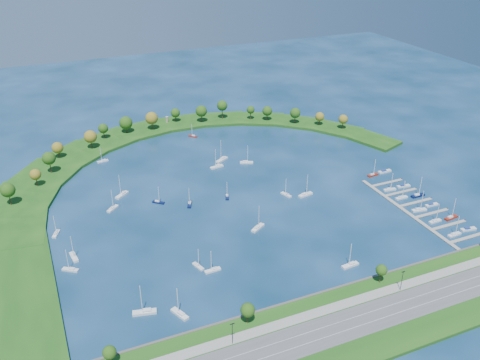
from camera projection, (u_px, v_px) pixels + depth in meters
name	position (u px, v px, depth m)	size (l,w,h in m)	color
ground	(236.00, 191.00, 312.23)	(700.00, 700.00, 0.00)	#07273C
south_shoreline	(353.00, 322.00, 211.76)	(420.00, 43.10, 11.60)	#194713
breakwater	(140.00, 170.00, 335.15)	(286.74, 247.64, 2.00)	#194713
breakwater_trees	(166.00, 127.00, 375.64)	(243.68, 95.73, 15.12)	#382314
harbor_tower	(167.00, 119.00, 406.65)	(2.60, 2.60, 4.51)	gray
dock_system	(417.00, 209.00, 292.40)	(24.28, 82.00, 1.60)	gray
moored_boat_0	(113.00, 208.00, 292.51)	(7.69, 7.27, 12.16)	silver
moored_boat_1	(74.00, 256.00, 251.85)	(3.59, 9.02, 12.90)	silver
moored_boat_2	(190.00, 204.00, 297.00)	(5.10, 7.98, 11.41)	#09123B
moored_boat_3	(286.00, 194.00, 306.84)	(4.29, 7.70, 10.91)	silver
moored_boat_4	(227.00, 196.00, 304.88)	(4.38, 7.36, 10.46)	#09123B
moored_boat_5	(103.00, 161.00, 347.92)	(7.61, 3.13, 10.86)	silver
moored_boat_6	(246.00, 162.00, 345.93)	(8.98, 5.63, 12.81)	silver
moored_boat_7	(56.00, 233.00, 269.88)	(4.92, 7.65, 10.94)	silver
moored_boat_8	(145.00, 312.00, 217.12)	(10.37, 5.00, 14.70)	silver
moored_boat_9	(350.00, 265.00, 245.94)	(8.97, 3.11, 12.95)	silver
moored_boat_10	(193.00, 136.00, 386.26)	(5.93, 6.27, 9.92)	maroon
moored_boat_11	(217.00, 166.00, 340.08)	(9.32, 3.90, 13.28)	silver
moored_boat_12	(222.00, 159.00, 349.45)	(10.28, 7.86, 15.14)	silver
moored_boat_13	(158.00, 202.00, 299.01)	(6.71, 6.30, 10.58)	#09123B
moored_boat_14	(198.00, 266.00, 245.33)	(4.07, 7.43, 10.52)	silver
moored_boat_15	(213.00, 270.00, 242.58)	(7.91, 2.51, 11.50)	silver
moored_boat_16	(70.00, 269.00, 242.93)	(7.73, 6.37, 11.62)	silver
moored_boat_17	(258.00, 227.00, 274.76)	(9.29, 7.07, 13.67)	silver
moored_boat_18	(180.00, 313.00, 216.18)	(5.92, 9.54, 13.60)	silver
moored_boat_19	(305.00, 194.00, 306.60)	(9.60, 4.19, 13.65)	silver
moored_boat_20	(122.00, 194.00, 306.54)	(9.12, 8.21, 14.14)	silver
docked_boat_0	(454.00, 234.00, 269.15)	(8.05, 2.72, 11.64)	silver
docked_boat_1	(468.00, 229.00, 273.80)	(8.86, 3.73, 1.75)	silver
docked_boat_2	(435.00, 221.00, 280.79)	(7.63, 2.40, 11.11)	silver
docked_boat_3	(451.00, 217.00, 283.87)	(8.71, 3.46, 12.45)	maroon
docked_boat_4	(419.00, 209.00, 291.17)	(8.85, 3.75, 12.61)	silver
docked_boat_5	(432.00, 205.00, 296.42)	(8.03, 2.58, 1.62)	silver
docked_boat_6	(401.00, 197.00, 303.59)	(7.86, 2.35, 11.50)	silver
docked_boat_7	(418.00, 195.00, 305.81)	(8.78, 2.48, 12.90)	#09123B
docked_boat_8	(390.00, 189.00, 312.56)	(7.96, 3.26, 11.37)	silver
docked_boat_9	(403.00, 186.00, 316.51)	(8.62, 3.46, 1.71)	silver
docked_boat_10	(373.00, 174.00, 329.66)	(7.82, 2.90, 11.23)	maroon
docked_boat_11	(384.00, 171.00, 334.20)	(9.06, 2.55, 1.85)	silver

